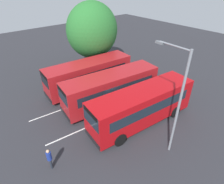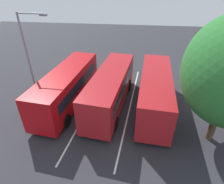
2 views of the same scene
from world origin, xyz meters
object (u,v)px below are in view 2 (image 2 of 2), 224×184
at_px(bus_center_left, 111,88).
at_px(street_lamp, 29,53).
at_px(pedestrian, 94,61).
at_px(bus_center_right, 68,86).
at_px(bus_far_left, 155,90).

bearing_deg(bus_center_left, street_lamp, 93.40).
bearing_deg(pedestrian, bus_center_right, 3.58).
bearing_deg(bus_far_left, street_lamp, 92.19).
height_order(pedestrian, street_lamp, street_lamp).
distance_m(bus_center_left, bus_center_right, 3.72).
relative_size(bus_far_left, street_lamp, 1.26).
height_order(bus_center_left, bus_center_right, same).
distance_m(bus_center_right, pedestrian, 7.82).
xyz_separation_m(bus_far_left, bus_center_right, (-0.20, 7.39, 0.00)).
distance_m(bus_far_left, street_lamp, 10.88).
distance_m(bus_center_left, street_lamp, 7.37).
xyz_separation_m(bus_center_right, pedestrian, (7.76, -0.56, -0.77)).
distance_m(bus_center_left, pedestrian, 8.25).
distance_m(pedestrian, street_lamp, 8.77).
xyz_separation_m(bus_center_left, street_lamp, (0.40, 6.88, 2.59)).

